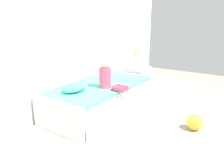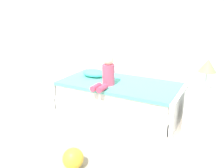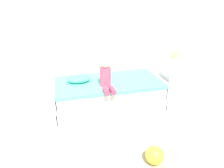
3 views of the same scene
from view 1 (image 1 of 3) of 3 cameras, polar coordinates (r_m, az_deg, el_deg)
name	(u,v)px [view 1 (image 1 of 3)]	position (r m, az deg, el deg)	size (l,w,h in m)	color
ground_plane	(213,161)	(2.97, 24.79, -17.72)	(9.20, 9.20, 0.00)	#9E9384
wall_rear	(54,29)	(3.82, -14.87, 13.58)	(7.20, 0.10, 2.90)	silver
bed	(101,98)	(3.96, -2.99, -3.66)	(2.11, 1.00, 0.50)	white
nightstand	(137,79)	(5.02, 6.64, 1.18)	(0.44, 0.44, 0.60)	white
table_lamp	(138,52)	(4.90, 6.88, 8.39)	(0.24, 0.24, 0.45)	silver
child_figure	(107,76)	(3.62, -1.20, 2.04)	(0.20, 0.51, 0.50)	#E04C6B
pillow	(74,88)	(3.53, -9.82, -0.92)	(0.44, 0.30, 0.13)	#4CCCBC
toy_ball	(195,122)	(3.55, 20.74, -9.36)	(0.24, 0.24, 0.24)	yellow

